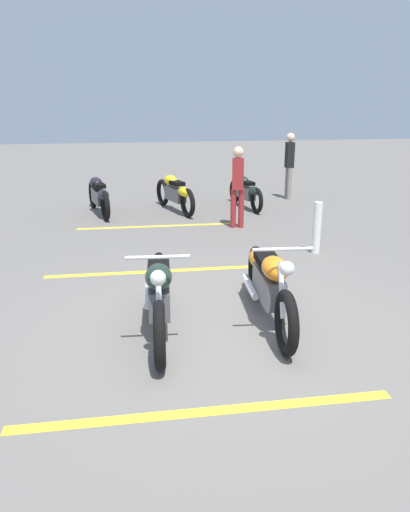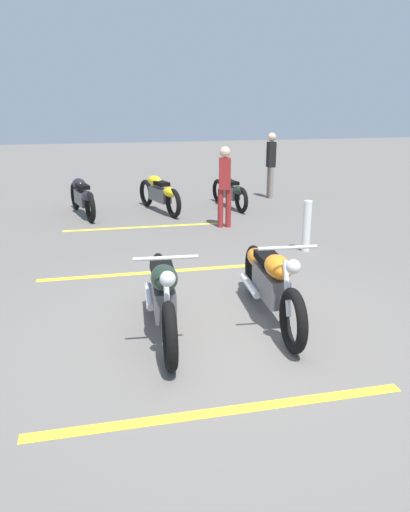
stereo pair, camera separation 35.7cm
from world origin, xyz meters
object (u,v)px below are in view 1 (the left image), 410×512
object	(u,v)px
motorcycle_row_center	(99,195)
bystander_secondary	(238,183)
motorcycle_bright_foreground	(268,282)
bystander_near_row	(289,163)
motorcycle_row_left	(175,193)
motorcycle_row_far_left	(246,191)
motorcycle_dark_foreground	(159,290)
bollard_post	(317,228)

from	to	relation	value
motorcycle_row_center	bystander_secondary	world-z (taller)	bystander_secondary
motorcycle_bright_foreground	bystander_secondary	bearing A→B (deg)	175.70
motorcycle_bright_foreground	bystander_near_row	bearing A→B (deg)	163.69
motorcycle_row_left	bystander_secondary	bearing A→B (deg)	-165.40
motorcycle_bright_foreground	bystander_near_row	xyz separation A→B (m)	(7.27, -3.04, 0.51)
motorcycle_row_center	bystander_secondary	distance (m)	3.39
bystander_secondary	bystander_near_row	bearing A→B (deg)	-22.66
bystander_secondary	motorcycle_row_center	bearing A→B (deg)	71.12
motorcycle_bright_foreground	motorcycle_row_far_left	xyz separation A→B (m)	(6.28, -1.57, -0.05)
motorcycle_dark_foreground	motorcycle_row_far_left	xyz separation A→B (m)	(6.30, -2.84, -0.05)
motorcycle_row_far_left	bystander_secondary	world-z (taller)	bystander_secondary
motorcycle_bright_foreground	motorcycle_dark_foreground	distance (m)	1.27
motorcycle_bright_foreground	motorcycle_row_center	world-z (taller)	motorcycle_bright_foreground
motorcycle_row_far_left	motorcycle_row_left	bearing A→B (deg)	85.89
motorcycle_row_center	bystander_near_row	world-z (taller)	bystander_near_row
bollard_post	motorcycle_dark_foreground	bearing A→B (deg)	129.19
motorcycle_bright_foreground	bystander_secondary	world-z (taller)	bystander_secondary
bystander_secondary	motorcycle_dark_foreground	bearing A→B (deg)	169.51
motorcycle_dark_foreground	motorcycle_row_far_left	size ratio (longest dim) A/B	1.11
motorcycle_row_left	bystander_secondary	distance (m)	2.14
motorcycle_bright_foreground	bystander_near_row	distance (m)	7.90
motorcycle_row_left	bollard_post	distance (m)	4.26
motorcycle_row_center	bollard_post	xyz separation A→B (m)	(-3.88, -3.64, -0.01)
motorcycle_dark_foreground	motorcycle_row_far_left	bearing A→B (deg)	162.05
motorcycle_row_far_left	bystander_secondary	size ratio (longest dim) A/B	1.22
motorcycle_row_center	bollard_post	size ratio (longest dim) A/B	2.46
bollard_post	bystander_secondary	bearing A→B (deg)	22.73
motorcycle_row_left	motorcycle_row_center	size ratio (longest dim) A/B	1.00
bollard_post	motorcycle_row_center	bearing A→B (deg)	43.11
motorcycle_bright_foreground	motorcycle_row_center	xyz separation A→B (m)	(6.27, 1.96, -0.01)
motorcycle_row_far_left	motorcycle_bright_foreground	bearing A→B (deg)	159.86
motorcycle_dark_foreground	bollard_post	xyz separation A→B (m)	(2.40, -2.94, -0.02)
bystander_secondary	motorcycle_row_far_left	bearing A→B (deg)	-6.60
motorcycle_bright_foreground	motorcycle_row_center	bearing A→B (deg)	-156.25
motorcycle_row_far_left	motorcycle_row_center	distance (m)	3.53
motorcycle_row_left	motorcycle_dark_foreground	bearing A→B (deg)	155.56
motorcycle_row_center	motorcycle_row_far_left	bearing A→B (deg)	-100.78
motorcycle_row_far_left	bystander_near_row	world-z (taller)	bystander_near_row
motorcycle_row_center	bollard_post	bearing A→B (deg)	-147.89
motorcycle_row_center	bollard_post	world-z (taller)	bollard_post
motorcycle_row_far_left	bystander_near_row	bearing A→B (deg)	-62.04
motorcycle_bright_foreground	motorcycle_dark_foreground	world-z (taller)	same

